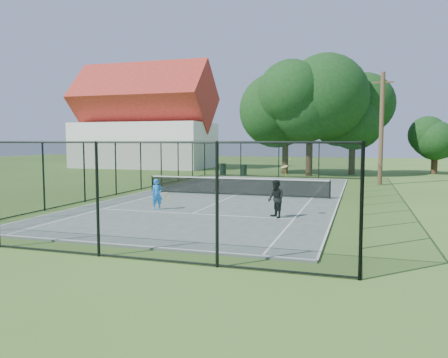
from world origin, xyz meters
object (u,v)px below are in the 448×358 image
(tennis_net, at_px, (236,186))
(trash_bin_left, at_px, (223,169))
(utility_pole, at_px, (381,128))
(player_black, at_px, (276,199))
(player_blue, at_px, (157,194))
(trash_bin_right, at_px, (244,170))

(tennis_net, relative_size, trash_bin_left, 9.82)
(trash_bin_left, relative_size, utility_pole, 0.13)
(player_black, bearing_deg, trash_bin_left, 112.88)
(tennis_net, distance_m, trash_bin_left, 14.80)
(trash_bin_left, height_order, player_blue, player_blue)
(tennis_net, bearing_deg, player_blue, -107.74)
(utility_pole, distance_m, player_blue, 17.91)
(player_blue, bearing_deg, tennis_net, 72.26)
(trash_bin_left, bearing_deg, tennis_net, -69.78)
(trash_bin_right, xyz_separation_m, utility_pole, (10.99, -4.97, 3.39))
(player_blue, bearing_deg, player_black, -5.25)
(trash_bin_left, relative_size, player_blue, 0.78)
(utility_pole, bearing_deg, tennis_net, -130.71)
(trash_bin_left, bearing_deg, trash_bin_right, 2.33)
(tennis_net, distance_m, player_black, 7.13)
(trash_bin_left, distance_m, player_blue, 19.95)
(trash_bin_left, bearing_deg, player_black, -67.12)
(utility_pole, height_order, player_black, utility_pole)
(tennis_net, height_order, trash_bin_left, trash_bin_left)
(trash_bin_left, height_order, player_black, player_black)
(trash_bin_left, bearing_deg, player_blue, -80.58)
(utility_pole, bearing_deg, trash_bin_left, 159.18)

